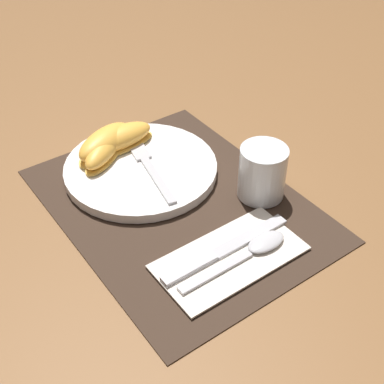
# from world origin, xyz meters

# --- Properties ---
(ground_plane) EXTENTS (3.00, 3.00, 0.00)m
(ground_plane) POSITION_xyz_m (0.00, 0.00, 0.00)
(ground_plane) COLOR brown
(placemat) EXTENTS (0.45, 0.34, 0.00)m
(placemat) POSITION_xyz_m (0.00, 0.00, 0.00)
(placemat) COLOR #38281E
(placemat) RESTS_ON ground_plane
(plate) EXTENTS (0.25, 0.25, 0.02)m
(plate) POSITION_xyz_m (-0.10, -0.01, 0.01)
(plate) COLOR white
(plate) RESTS_ON placemat
(juice_glass) EXTENTS (0.07, 0.07, 0.09)m
(juice_glass) POSITION_xyz_m (0.06, 0.12, 0.04)
(juice_glass) COLOR silver
(juice_glass) RESTS_ON placemat
(napkin) EXTENTS (0.11, 0.21, 0.00)m
(napkin) POSITION_xyz_m (0.14, -0.01, 0.01)
(napkin) COLOR silver
(napkin) RESTS_ON placemat
(knife) EXTENTS (0.02, 0.21, 0.01)m
(knife) POSITION_xyz_m (0.13, -0.01, 0.01)
(knife) COLOR #BCBCC1
(knife) RESTS_ON napkin
(spoon) EXTENTS (0.03, 0.18, 0.01)m
(spoon) POSITION_xyz_m (0.15, 0.02, 0.01)
(spoon) COLOR #BCBCC1
(spoon) RESTS_ON napkin
(fork) EXTENTS (0.20, 0.06, 0.00)m
(fork) POSITION_xyz_m (-0.10, 0.00, 0.02)
(fork) COLOR #BCBCC1
(fork) RESTS_ON plate
(citrus_wedge_0) EXTENTS (0.06, 0.14, 0.04)m
(citrus_wedge_0) POSITION_xyz_m (-0.17, -0.01, 0.04)
(citrus_wedge_0) COLOR #F7C656
(citrus_wedge_0) RESTS_ON plate
(citrus_wedge_1) EXTENTS (0.10, 0.14, 0.04)m
(citrus_wedge_1) POSITION_xyz_m (-0.17, -0.03, 0.04)
(citrus_wedge_1) COLOR #F7C656
(citrus_wedge_1) RESTS_ON plate
(citrus_wedge_2) EXTENTS (0.11, 0.12, 0.03)m
(citrus_wedge_2) POSITION_xyz_m (-0.16, -0.04, 0.03)
(citrus_wedge_2) COLOR #F7C656
(citrus_wedge_2) RESTS_ON plate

